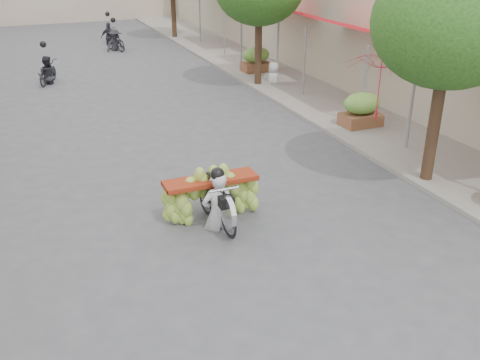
% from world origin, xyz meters
% --- Properties ---
extents(ground, '(120.00, 120.00, 0.00)m').
position_xyz_m(ground, '(0.00, 0.00, 0.00)').
color(ground, '#4D4D51').
rests_on(ground, ground).
extents(sidewalk_right, '(4.00, 60.00, 0.12)m').
position_xyz_m(sidewalk_right, '(7.00, 15.00, 0.06)').
color(sidewalk_right, gray).
rests_on(sidewalk_right, ground).
extents(shophouse_row_right, '(9.77, 40.00, 6.00)m').
position_xyz_m(shophouse_row_right, '(11.99, 14.00, 3.00)').
color(shophouse_row_right, '#B5AF96').
rests_on(shophouse_row_right, ground).
extents(street_tree_near, '(3.40, 3.40, 5.25)m').
position_xyz_m(street_tree_near, '(5.40, 4.00, 3.78)').
color(street_tree_near, '#3A2719').
rests_on(street_tree_near, ground).
extents(produce_crate_mid, '(1.20, 0.88, 1.16)m').
position_xyz_m(produce_crate_mid, '(6.20, 8.00, 0.71)').
color(produce_crate_mid, brown).
rests_on(produce_crate_mid, ground).
extents(produce_crate_far, '(1.20, 0.88, 1.16)m').
position_xyz_m(produce_crate_far, '(6.20, 16.00, 0.71)').
color(produce_crate_far, brown).
rests_on(produce_crate_far, ground).
extents(banana_motorbike, '(2.20, 1.92, 2.26)m').
position_xyz_m(banana_motorbike, '(-0.03, 4.04, 0.74)').
color(banana_motorbike, black).
rests_on(banana_motorbike, ground).
extents(market_umbrella, '(2.69, 2.69, 1.97)m').
position_xyz_m(market_umbrella, '(6.02, 6.94, 2.59)').
color(market_umbrella, red).
rests_on(market_umbrella, ground).
extents(pedestrian, '(0.88, 0.85, 1.56)m').
position_xyz_m(pedestrian, '(6.13, 14.08, 0.90)').
color(pedestrian, silver).
rests_on(pedestrian, ground).
extents(bg_motorbike_a, '(1.22, 1.75, 1.95)m').
position_xyz_m(bg_motorbike_a, '(-2.33, 17.70, 0.74)').
color(bg_motorbike_a, black).
rests_on(bg_motorbike_a, ground).
extents(bg_motorbike_b, '(1.19, 1.76, 1.95)m').
position_xyz_m(bg_motorbike_b, '(1.49, 23.57, 0.84)').
color(bg_motorbike_b, black).
rests_on(bg_motorbike_b, ground).
extents(bg_motorbike_c, '(1.10, 1.56, 1.95)m').
position_xyz_m(bg_motorbike_c, '(1.62, 26.05, 0.83)').
color(bg_motorbike_c, black).
rests_on(bg_motorbike_c, ground).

